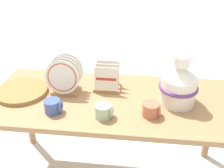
# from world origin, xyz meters

# --- Properties ---
(display_table) EXTENTS (1.60, 0.69, 0.71)m
(display_table) POSITION_xyz_m (0.00, 0.00, 0.62)
(display_table) COLOR #9E754C
(display_table) RESTS_ON ground_plane
(ceramic_vase) EXTENTS (0.24, 0.24, 0.33)m
(ceramic_vase) POSITION_xyz_m (0.41, 0.01, 0.84)
(ceramic_vase) COLOR white
(ceramic_vase) RESTS_ON display_table
(dish_rack_round_plates) EXTENTS (0.22, 0.15, 0.25)m
(dish_rack_round_plates) POSITION_xyz_m (-0.32, 0.05, 0.81)
(dish_rack_round_plates) COLOR tan
(dish_rack_round_plates) RESTS_ON display_table
(dish_rack_square_plates) EXTENTS (0.18, 0.14, 0.18)m
(dish_rack_square_plates) POSITION_xyz_m (-0.05, 0.12, 0.76)
(dish_rack_square_plates) COLOR tan
(dish_rack_square_plates) RESTS_ON display_table
(wicker_charger_stack) EXTENTS (0.34, 0.34, 0.03)m
(wicker_charger_stack) POSITION_xyz_m (-0.60, 0.01, 0.72)
(wicker_charger_stack) COLOR olive
(wicker_charger_stack) RESTS_ON display_table
(mug_sage_glaze) EXTENTS (0.10, 0.10, 0.08)m
(mug_sage_glaze) POSITION_xyz_m (-0.02, -0.20, 0.75)
(mug_sage_glaze) COLOR #9EB28E
(mug_sage_glaze) RESTS_ON display_table
(mug_cobalt_glaze) EXTENTS (0.10, 0.10, 0.08)m
(mug_cobalt_glaze) POSITION_xyz_m (-0.33, -0.18, 0.75)
(mug_cobalt_glaze) COLOR #42569E
(mug_cobalt_glaze) RESTS_ON display_table
(mug_terracotta_glaze) EXTENTS (0.10, 0.10, 0.08)m
(mug_terracotta_glaze) POSITION_xyz_m (0.25, -0.15, 0.75)
(mug_terracotta_glaze) COLOR #B76647
(mug_terracotta_glaze) RESTS_ON display_table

